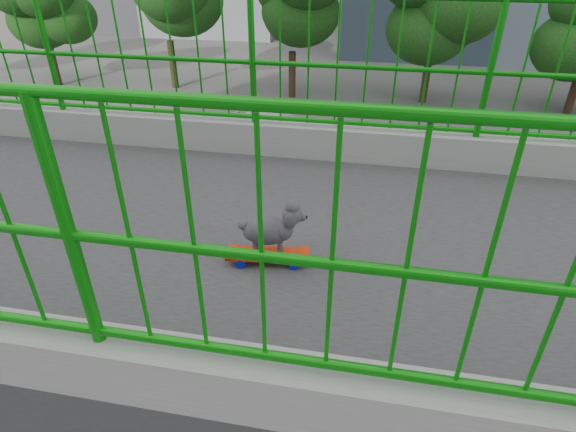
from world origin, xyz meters
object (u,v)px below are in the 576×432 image
(skateboard, at_px, (268,255))
(poodle, at_px, (271,228))
(car_3, at_px, (307,154))
(car_4, at_px, (275,124))
(car_2, at_px, (78,169))
(car_5, at_px, (354,318))

(skateboard, relative_size, poodle, 1.28)
(car_3, bearing_deg, car_4, 33.46)
(poodle, height_order, car_4, poodle)
(poodle, bearing_deg, car_4, -175.77)
(car_2, xyz_separation_m, car_3, (-3.20, 8.85, -0.02))
(skateboard, height_order, poodle, poodle)
(skateboard, bearing_deg, poodle, 90.00)
(poodle, relative_size, car_2, 0.08)
(car_2, bearing_deg, car_4, -46.46)
(skateboard, distance_m, poodle, 0.21)
(skateboard, xyz_separation_m, poodle, (-0.00, 0.02, 0.21))
(car_3, xyz_separation_m, car_5, (9.60, 2.61, -0.05))
(poodle, height_order, car_3, poodle)
(car_2, bearing_deg, car_3, -70.12)
(poodle, relative_size, car_3, 0.09)
(skateboard, xyz_separation_m, car_2, (-12.73, -10.86, -6.32))
(skateboard, bearing_deg, car_5, 166.55)
(poodle, distance_m, car_3, 17.34)
(car_4, relative_size, car_5, 1.15)
(skateboard, height_order, car_4, skateboard)
(poodle, distance_m, car_4, 20.62)
(car_2, distance_m, car_5, 13.13)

